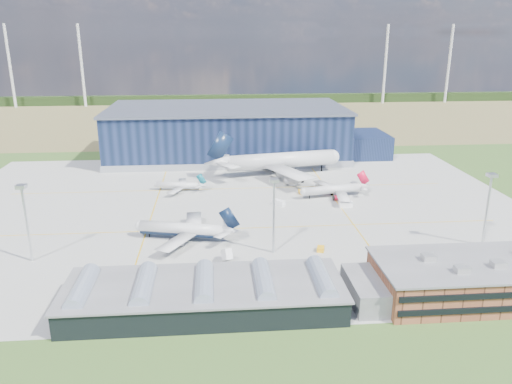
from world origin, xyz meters
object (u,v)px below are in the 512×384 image
gse_van_b (279,203)px  airstair (227,258)px  hangar (233,134)px  airliner_regional (178,182)px  car_a (271,279)px  light_mast_east (489,198)px  gse_tug_b (321,249)px  gse_van_c (453,267)px  gse_tug_c (302,192)px  gse_tug_a (254,276)px  gse_cart_a (319,186)px  ops_building (469,279)px  airliner_navy (182,223)px  gse_van_a (346,204)px  airliner_red (332,185)px  light_mast_center (274,204)px  light_mast_west (25,211)px  airliner_widebody (281,152)px  gse_cart_b (293,184)px  car_b (419,253)px

gse_van_b → airstair: (-21.07, -47.76, 0.46)m
airstair → hangar: bearing=70.0°
airliner_regional → car_a: 87.31m
light_mast_east → gse_tug_b: bearing=-179.8°
hangar → gse_van_c: (55.15, -140.80, -10.48)m
gse_tug_b → gse_tug_c: gse_tug_c is taller
gse_tug_a → gse_cart_a: 87.40m
ops_building → airstair: (-59.09, 24.28, -3.24)m
gse_van_b → gse_tug_c: size_ratio=1.37×
hangar → airliner_navy: 114.68m
gse_van_a → gse_van_b: size_ratio=1.05×
airliner_red → gse_tug_a: (-36.69, -66.42, -4.11)m
airliner_regional → gse_van_b: (39.46, -22.04, -2.64)m
gse_van_c → airstair: airstair is taller
gse_van_a → light_mast_center: bearing=139.4°
hangar → airliner_navy: size_ratio=4.13×
gse_tug_c → gse_tug_b: bearing=-102.2°
light_mast_west → gse_van_a: 109.71m
gse_tug_a → gse_van_a: size_ratio=0.79×
gse_van_b → gse_cart_a: bearing=3.2°
car_a → light_mast_west: bearing=94.4°
airliner_navy → airliner_red: size_ratio=1.16×
hangar → light_mast_east: size_ratio=6.30×
light_mast_center → hangar: bearing=93.3°
light_mast_east → gse_cart_a: (-37.99, 64.41, -14.82)m
light_mast_center → airliner_widebody: (13.47, 85.00, -4.91)m
airliner_navy → gse_van_b: size_ratio=7.34×
airliner_red → gse_cart_b: airliner_red is taller
gse_van_a → light_mast_west: bearing=109.9°
light_mast_east → airliner_widebody: (-51.53, 85.00, -4.91)m
ops_building → gse_tug_c: size_ratio=13.17×
airliner_red → gse_van_b: 24.29m
gse_van_c → gse_cart_b: bearing=10.4°
gse_van_b → gse_tug_a: bearing=-148.7°
gse_cart_b → gse_cart_a: bearing=-75.2°
light_mast_west → car_a: bearing=-15.0°
gse_tug_a → car_b: bearing=17.2°
airliner_navy → car_a: (24.86, -30.13, -5.07)m
ops_building → gse_van_c: ops_building is taller
gse_van_b → airliner_navy: bearing=175.8°
gse_tug_b → light_mast_center: bearing=-164.9°
airliner_navy → gse_tug_a: size_ratio=8.86×
ops_building → gse_cart_b: ops_building is taller
airliner_regional → car_a: (29.62, -82.07, -3.08)m
gse_van_b → gse_cart_b: bearing=24.7°
airstair → car_a: (11.23, -12.28, -0.90)m
airliner_regional → airliner_red: bearing=177.8°
light_mast_east → airliner_navy: 94.00m
ops_building → gse_tug_c: 89.68m
airliner_regional → gse_cart_a: (59.49, 0.34, -3.13)m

